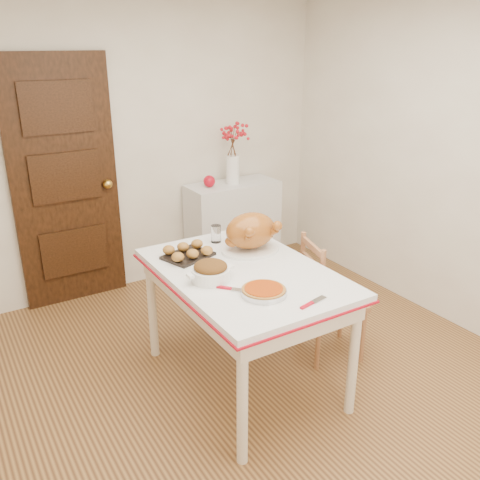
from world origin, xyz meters
TOP-DOWN VIEW (x-y plane):
  - floor at (0.00, 0.00)m, footprint 3.50×4.00m
  - wall_back at (0.00, 2.00)m, footprint 3.50×0.00m
  - wall_right at (1.75, 0.00)m, footprint 0.00×4.00m
  - door_back at (-0.70, 1.97)m, footprint 0.85×0.06m
  - sideboard at (0.79, 1.78)m, footprint 0.87×0.39m
  - kitchen_table at (-0.09, 0.17)m, footprint 0.93×1.36m
  - chair_oak at (0.61, 0.13)m, footprint 0.49×0.49m
  - berry_vase at (0.79, 1.78)m, footprint 0.28×0.28m
  - apple at (0.54, 1.78)m, footprint 0.11×0.11m
  - turkey_platter at (0.10, 0.41)m, footprint 0.44×0.37m
  - pumpkin_pie at (-0.18, -0.17)m, footprint 0.27×0.27m
  - stuffing_dish at (-0.34, 0.15)m, footprint 0.31×0.25m
  - rolls_tray at (-0.30, 0.53)m, footprint 0.35×0.31m
  - pie_server at (-0.01, -0.39)m, footprint 0.21×0.10m
  - carving_knife at (-0.28, -0.05)m, footprint 0.22×0.24m
  - drinking_glass at (-0.01, 0.67)m, footprint 0.07×0.07m
  - shaker_pair at (0.19, 0.68)m, footprint 0.10×0.05m

SIDE VIEW (x-z plane):
  - floor at x=0.00m, z-range 0.00..0.00m
  - kitchen_table at x=-0.09m, z-range 0.00..0.81m
  - sideboard at x=0.79m, z-range 0.00..0.87m
  - chair_oak at x=0.61m, z-range 0.00..0.89m
  - pie_server at x=-0.01m, z-range 0.81..0.83m
  - carving_knife at x=-0.28m, z-range 0.81..0.83m
  - pumpkin_pie at x=-0.18m, z-range 0.81..0.87m
  - rolls_tray at x=-0.30m, z-range 0.81..0.89m
  - shaker_pair at x=0.19m, z-range 0.81..0.91m
  - stuffing_dish at x=-0.34m, z-range 0.81..0.93m
  - drinking_glass at x=-0.01m, z-range 0.81..0.94m
  - apple at x=0.54m, z-range 0.87..0.98m
  - turkey_platter at x=0.10m, z-range 0.81..1.07m
  - door_back at x=-0.70m, z-range 0.00..2.06m
  - berry_vase at x=0.79m, z-range 0.87..1.42m
  - wall_back at x=0.00m, z-range 0.00..2.50m
  - wall_right at x=1.75m, z-range 0.00..2.50m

